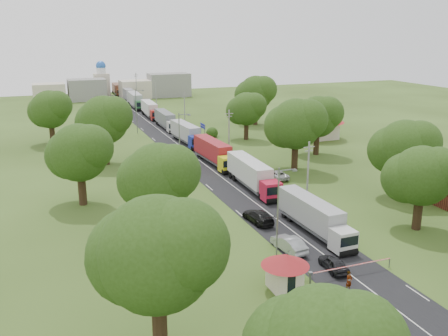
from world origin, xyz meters
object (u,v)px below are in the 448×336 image
pedestrian_near (349,282)px  car_lane_mid (289,244)px  truck_0 (314,216)px  car_lane_front (334,264)px  boom_barrier (339,269)px  info_sign (203,129)px  guard_booth (285,267)px

pedestrian_near → car_lane_mid: bearing=82.7°
truck_0 → car_lane_front: (-3.06, -8.95, -1.33)m
boom_barrier → car_lane_mid: 7.19m
car_lane_front → boom_barrier: bearing=81.7°
info_sign → car_lane_mid: 53.68m
info_sign → truck_0: info_sign is taller
guard_booth → info_sign: 61.27m
car_lane_mid → pedestrian_near: size_ratio=2.57×
pedestrian_near → info_sign: bearing=70.0°
guard_booth → pedestrian_near: bearing=-25.4°
boom_barrier → pedestrian_near: 2.56m
car_lane_mid → boom_barrier: bearing=97.6°
truck_0 → car_lane_mid: bearing=-145.7°
boom_barrier → guard_booth: size_ratio=2.10×
info_sign → pedestrian_near: 62.92m
guard_booth → pedestrian_near: guard_booth is taller
guard_booth → truck_0: truck_0 is taller
info_sign → car_lane_front: size_ratio=0.99×
guard_booth → car_lane_mid: guard_booth is taller
truck_0 → car_lane_mid: 6.24m
truck_0 → info_sign: bearing=86.4°
info_sign → pedestrian_near: info_sign is taller
guard_booth → car_lane_mid: (4.20, 7.00, -1.35)m
info_sign → car_lane_front: info_sign is taller
boom_barrier → truck_0: 11.06m
truck_0 → guard_booth: bearing=-131.5°
guard_booth → car_lane_front: size_ratio=1.06×
car_lane_front → car_lane_mid: car_lane_mid is taller
boom_barrier → guard_booth: 5.98m
guard_booth → truck_0: 13.96m
car_lane_mid → truck_0: bearing=-151.3°
boom_barrier → info_sign: info_sign is taller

